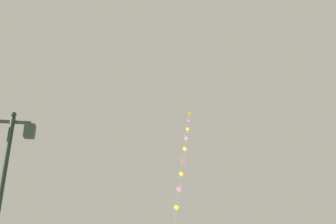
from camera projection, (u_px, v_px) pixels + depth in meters
name	position (u px, v px, depth m)	size (l,w,h in m)	color
twin_lantern_lamp_post	(5.00, 165.00, 9.88)	(1.30, 0.28, 5.07)	#1E2D23
kite_train	(183.00, 162.00, 28.50)	(5.29, 15.41, 15.08)	brown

